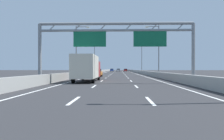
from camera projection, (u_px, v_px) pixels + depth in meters
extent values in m
plane|color=#2D2D30|center=(118.00, 72.00, 98.69)|extent=(260.00, 260.00, 0.00)
cube|color=white|center=(74.00, 101.00, 11.29)|extent=(0.16, 3.00, 0.01)
cube|color=white|center=(94.00, 86.00, 20.29)|extent=(0.16, 3.00, 0.01)
cube|color=white|center=(102.00, 81.00, 29.28)|extent=(0.16, 3.00, 0.01)
cube|color=white|center=(106.00, 78.00, 38.28)|extent=(0.16, 3.00, 0.01)
cube|color=white|center=(108.00, 76.00, 47.27)|extent=(0.16, 3.00, 0.01)
cube|color=white|center=(110.00, 75.00, 56.27)|extent=(0.16, 3.00, 0.01)
cube|color=white|center=(111.00, 74.00, 65.26)|extent=(0.16, 3.00, 0.01)
cube|color=white|center=(112.00, 73.00, 74.26)|extent=(0.16, 3.00, 0.01)
cube|color=white|center=(113.00, 73.00, 83.26)|extent=(0.16, 3.00, 0.01)
cube|color=white|center=(114.00, 72.00, 92.25)|extent=(0.16, 3.00, 0.01)
cube|color=white|center=(114.00, 72.00, 101.25)|extent=(0.16, 3.00, 0.01)
cube|color=white|center=(115.00, 72.00, 110.24)|extent=(0.16, 3.00, 0.01)
cube|color=white|center=(115.00, 72.00, 119.24)|extent=(0.16, 3.00, 0.01)
cube|color=white|center=(115.00, 71.00, 128.23)|extent=(0.16, 3.00, 0.01)
cube|color=white|center=(115.00, 71.00, 137.23)|extent=(0.16, 3.00, 0.01)
cube|color=white|center=(116.00, 71.00, 146.23)|extent=(0.16, 3.00, 0.01)
cube|color=white|center=(116.00, 71.00, 155.22)|extent=(0.16, 3.00, 0.01)
cube|color=white|center=(150.00, 101.00, 11.18)|extent=(0.16, 3.00, 0.01)
cube|color=white|center=(136.00, 86.00, 20.18)|extent=(0.16, 3.00, 0.01)
cube|color=white|center=(131.00, 81.00, 29.17)|extent=(0.16, 3.00, 0.01)
cube|color=white|center=(128.00, 78.00, 38.17)|extent=(0.16, 3.00, 0.01)
cube|color=white|center=(126.00, 76.00, 47.16)|extent=(0.16, 3.00, 0.01)
cube|color=white|center=(125.00, 75.00, 56.16)|extent=(0.16, 3.00, 0.01)
cube|color=white|center=(124.00, 74.00, 65.16)|extent=(0.16, 3.00, 0.01)
cube|color=white|center=(124.00, 73.00, 74.15)|extent=(0.16, 3.00, 0.01)
cube|color=white|center=(123.00, 73.00, 83.15)|extent=(0.16, 3.00, 0.01)
cube|color=white|center=(123.00, 72.00, 92.14)|extent=(0.16, 3.00, 0.01)
cube|color=white|center=(123.00, 72.00, 101.14)|extent=(0.16, 3.00, 0.01)
cube|color=white|center=(122.00, 72.00, 110.13)|extent=(0.16, 3.00, 0.01)
cube|color=white|center=(122.00, 72.00, 119.13)|extent=(0.16, 3.00, 0.01)
cube|color=white|center=(122.00, 71.00, 128.13)|extent=(0.16, 3.00, 0.01)
cube|color=white|center=(122.00, 71.00, 137.12)|extent=(0.16, 3.00, 0.01)
cube|color=white|center=(122.00, 71.00, 146.12)|extent=(0.16, 3.00, 0.01)
cube|color=white|center=(121.00, 71.00, 155.11)|extent=(0.16, 3.00, 0.01)
cube|color=white|center=(104.00, 73.00, 86.86)|extent=(0.16, 176.00, 0.01)
cube|color=white|center=(133.00, 73.00, 86.54)|extent=(0.16, 176.00, 0.01)
cube|color=#9E9E99|center=(103.00, 71.00, 108.90)|extent=(0.45, 220.00, 0.95)
cube|color=#9E9E99|center=(134.00, 71.00, 108.48)|extent=(0.45, 220.00, 0.95)
cylinder|color=gray|center=(40.00, 54.00, 24.95)|extent=(0.36, 0.36, 6.20)
cylinder|color=gray|center=(193.00, 53.00, 24.47)|extent=(0.36, 0.36, 6.20)
cylinder|color=gray|center=(116.00, 24.00, 24.69)|extent=(15.96, 0.32, 0.32)
cylinder|color=gray|center=(116.00, 30.00, 24.70)|extent=(15.96, 0.26, 0.26)
cylinder|color=gray|center=(52.00, 27.00, 24.89)|extent=(0.74, 0.10, 0.74)
cylinder|color=gray|center=(78.00, 27.00, 24.81)|extent=(0.74, 0.10, 0.74)
cylinder|color=gray|center=(103.00, 27.00, 24.73)|extent=(0.74, 0.10, 0.74)
cylinder|color=gray|center=(129.00, 27.00, 24.65)|extent=(0.74, 0.10, 0.74)
cylinder|color=gray|center=(154.00, 27.00, 24.57)|extent=(0.74, 0.10, 0.74)
cylinder|color=gray|center=(180.00, 27.00, 24.49)|extent=(0.74, 0.10, 0.74)
cube|color=#0F5B3D|center=(90.00, 39.00, 24.78)|extent=(3.40, 0.12, 1.60)
cube|color=#0F5B3D|center=(150.00, 39.00, 24.59)|extent=(3.40, 0.12, 1.60)
cylinder|color=slate|center=(76.00, 51.00, 44.58)|extent=(0.20, 0.20, 9.50)
cylinder|color=slate|center=(82.00, 27.00, 44.52)|extent=(2.20, 0.12, 0.12)
cube|color=#F2EAC6|center=(88.00, 27.00, 44.48)|extent=(0.56, 0.28, 0.20)
cylinder|color=slate|center=(159.00, 51.00, 44.11)|extent=(0.20, 0.20, 9.50)
cylinder|color=slate|center=(153.00, 26.00, 44.12)|extent=(2.20, 0.12, 0.12)
cube|color=#F2EAC6|center=(147.00, 27.00, 44.15)|extent=(0.56, 0.28, 0.20)
cylinder|color=slate|center=(95.00, 59.00, 77.83)|extent=(0.20, 0.20, 9.50)
cylinder|color=slate|center=(98.00, 45.00, 77.77)|extent=(2.20, 0.12, 0.12)
cube|color=#F2EAC6|center=(101.00, 45.00, 77.74)|extent=(0.56, 0.28, 0.20)
cylinder|color=slate|center=(142.00, 59.00, 77.37)|extent=(0.20, 0.20, 9.50)
cylinder|color=slate|center=(138.00, 45.00, 77.37)|extent=(2.20, 0.12, 0.12)
cube|color=#F2EAC6|center=(135.00, 45.00, 77.41)|extent=(0.56, 0.28, 0.20)
cube|color=red|center=(125.00, 70.00, 121.21)|extent=(1.72, 4.31, 0.66)
cube|color=black|center=(125.00, 69.00, 121.13)|extent=(1.51, 1.93, 0.44)
cylinder|color=black|center=(124.00, 71.00, 122.84)|extent=(0.22, 0.64, 0.64)
cylinder|color=black|center=(127.00, 71.00, 122.80)|extent=(0.22, 0.64, 0.64)
cylinder|color=black|center=(124.00, 71.00, 119.63)|extent=(0.22, 0.64, 0.64)
cylinder|color=black|center=(127.00, 71.00, 119.59)|extent=(0.22, 0.64, 0.64)
cube|color=#2347AD|center=(112.00, 70.00, 124.64)|extent=(1.73, 4.60, 0.71)
cube|color=black|center=(112.00, 69.00, 123.98)|extent=(1.52, 1.86, 0.43)
cylinder|color=black|center=(111.00, 71.00, 126.41)|extent=(0.22, 0.64, 0.64)
cylinder|color=black|center=(113.00, 71.00, 126.37)|extent=(0.22, 0.64, 0.64)
cylinder|color=black|center=(110.00, 71.00, 122.92)|extent=(0.22, 0.64, 0.64)
cylinder|color=black|center=(113.00, 71.00, 122.87)|extent=(0.22, 0.64, 0.64)
cube|color=#A8ADB2|center=(118.00, 70.00, 123.32)|extent=(1.84, 4.17, 0.66)
cube|color=black|center=(118.00, 69.00, 123.55)|extent=(1.62, 1.71, 0.48)
cylinder|color=black|center=(117.00, 71.00, 124.88)|extent=(0.22, 0.64, 0.64)
cylinder|color=black|center=(120.00, 71.00, 124.83)|extent=(0.22, 0.64, 0.64)
cylinder|color=black|center=(117.00, 71.00, 121.81)|extent=(0.22, 0.64, 0.64)
cylinder|color=black|center=(120.00, 71.00, 121.76)|extent=(0.22, 0.64, 0.64)
cube|color=orange|center=(97.00, 73.00, 43.73)|extent=(1.75, 4.47, 0.67)
cube|color=black|center=(97.00, 70.00, 43.35)|extent=(1.54, 1.81, 0.48)
cylinder|color=black|center=(94.00, 75.00, 45.44)|extent=(0.22, 0.64, 0.64)
cylinder|color=black|center=(102.00, 75.00, 45.40)|extent=(0.22, 0.64, 0.64)
cylinder|color=black|center=(92.00, 75.00, 42.08)|extent=(0.22, 0.64, 0.64)
cylinder|color=black|center=(100.00, 75.00, 42.03)|extent=(0.22, 0.64, 0.64)
cube|color=black|center=(92.00, 74.00, 36.26)|extent=(1.81, 4.66, 0.63)
cube|color=black|center=(92.00, 71.00, 36.57)|extent=(1.59, 2.11, 0.51)
cylinder|color=black|center=(88.00, 76.00, 38.06)|extent=(0.22, 0.64, 0.64)
cylinder|color=black|center=(98.00, 76.00, 38.01)|extent=(0.22, 0.64, 0.64)
cylinder|color=black|center=(85.00, 77.00, 34.50)|extent=(0.22, 0.64, 0.64)
cylinder|color=black|center=(96.00, 77.00, 34.45)|extent=(0.22, 0.64, 0.64)
cube|color=#B21E19|center=(90.00, 69.00, 30.89)|extent=(2.36, 2.50, 1.95)
cube|color=beige|center=(86.00, 67.00, 26.32)|extent=(2.36, 6.24, 2.51)
cylinder|color=black|center=(83.00, 76.00, 31.28)|extent=(0.28, 0.96, 0.96)
cylinder|color=black|center=(99.00, 76.00, 31.21)|extent=(0.28, 0.96, 0.96)
cylinder|color=black|center=(73.00, 79.00, 24.64)|extent=(0.28, 0.96, 0.96)
cylinder|color=black|center=(93.00, 79.00, 24.58)|extent=(0.28, 0.96, 0.96)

